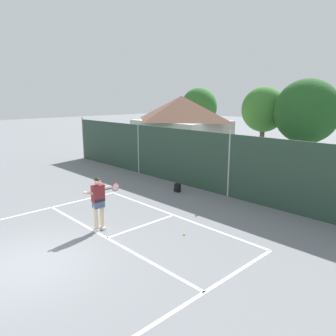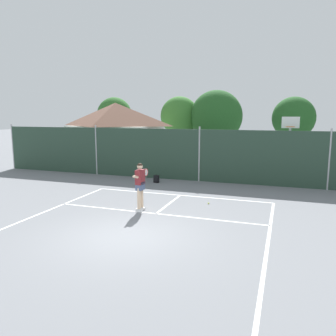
# 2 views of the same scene
# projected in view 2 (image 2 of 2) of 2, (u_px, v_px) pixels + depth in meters

# --- Properties ---
(ground_plane) EXTENTS (120.00, 120.00, 0.00)m
(ground_plane) POSITION_uv_depth(u_px,v_px,m) (127.00, 236.00, 10.12)
(ground_plane) COLOR slate
(court_markings) EXTENTS (8.30, 11.10, 0.01)m
(court_markings) POSITION_uv_depth(u_px,v_px,m) (135.00, 229.00, 10.72)
(court_markings) COLOR white
(court_markings) RESTS_ON ground
(chainlink_fence) EXTENTS (26.09, 0.09, 3.02)m
(chainlink_fence) POSITION_uv_depth(u_px,v_px,m) (199.00, 155.00, 18.27)
(chainlink_fence) COLOR #284233
(chainlink_fence) RESTS_ON ground
(basketball_hoop) EXTENTS (0.90, 0.67, 3.55)m
(basketball_hoop) POSITION_uv_depth(u_px,v_px,m) (290.00, 140.00, 17.69)
(basketball_hoop) COLOR #9E9EA3
(basketball_hoop) RESTS_ON ground
(clubhouse_building) EXTENTS (6.53, 4.89, 4.53)m
(clubhouse_building) POSITION_uv_depth(u_px,v_px,m) (116.00, 132.00, 25.20)
(clubhouse_building) COLOR silver
(clubhouse_building) RESTS_ON ground
(treeline_backdrop) EXTENTS (26.45, 3.91, 5.67)m
(treeline_backdrop) POSITION_uv_depth(u_px,v_px,m) (249.00, 117.00, 26.89)
(treeline_backdrop) COLOR brown
(treeline_backdrop) RESTS_ON ground
(tennis_player) EXTENTS (0.28, 1.44, 1.85)m
(tennis_player) POSITION_uv_depth(u_px,v_px,m) (140.00, 182.00, 12.66)
(tennis_player) COLOR silver
(tennis_player) RESTS_ON ground
(tennis_ball) EXTENTS (0.07, 0.07, 0.07)m
(tennis_ball) POSITION_uv_depth(u_px,v_px,m) (209.00, 203.00, 13.75)
(tennis_ball) COLOR #CCE033
(tennis_ball) RESTS_ON ground
(backpack_black) EXTENTS (0.28, 0.24, 0.46)m
(backpack_black) POSITION_uv_depth(u_px,v_px,m) (156.00, 179.00, 18.05)
(backpack_black) COLOR black
(backpack_black) RESTS_ON ground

